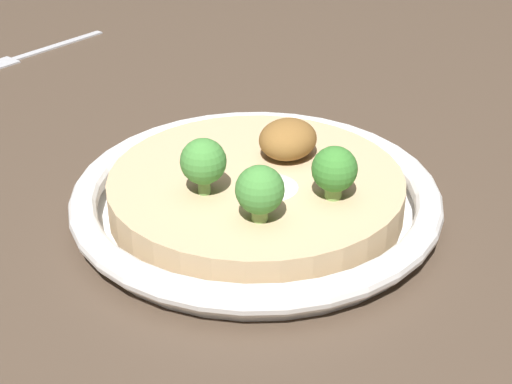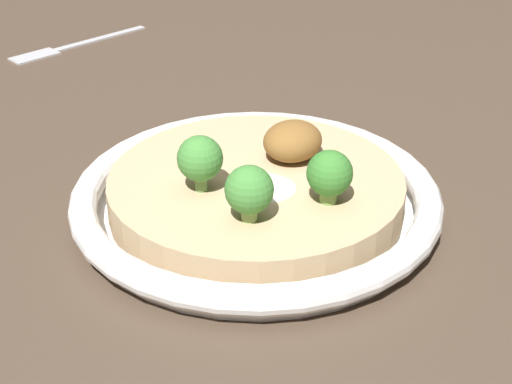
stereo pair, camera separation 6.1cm
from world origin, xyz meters
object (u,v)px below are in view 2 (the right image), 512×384
(broccoli_right, at_px, (249,191))
(risotto_bowl, at_px, (256,196))
(broccoli_back, at_px, (330,174))
(broccoli_front_right, at_px, (200,159))
(fork_utensil, at_px, (67,47))

(broccoli_right, bearing_deg, risotto_bowl, -140.41)
(broccoli_back, distance_m, broccoli_right, 0.06)
(broccoli_right, bearing_deg, broccoli_back, 157.17)
(broccoli_front_right, bearing_deg, risotto_bowl, 160.94)
(broccoli_front_right, xyz_separation_m, broccoli_right, (0.01, 0.06, -0.00))
(risotto_bowl, height_order, broccoli_front_right, broccoli_front_right)
(broccoli_back, distance_m, broccoli_front_right, 0.10)
(risotto_bowl, height_order, broccoli_back, broccoli_back)
(risotto_bowl, bearing_deg, fork_utensil, -105.44)
(broccoli_front_right, bearing_deg, broccoli_right, 84.64)
(broccoli_back, xyz_separation_m, broccoli_front_right, (0.05, -0.08, 0.00))
(broccoli_front_right, bearing_deg, broccoli_back, 123.31)
(risotto_bowl, distance_m, fork_utensil, 0.45)
(broccoli_back, xyz_separation_m, fork_utensil, (-0.11, -0.50, -0.05))
(broccoli_back, distance_m, fork_utensil, 0.52)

